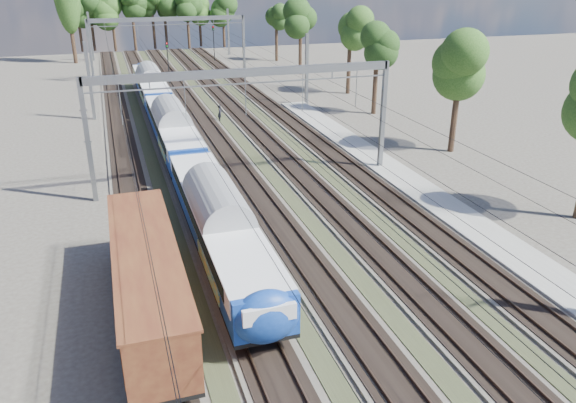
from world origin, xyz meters
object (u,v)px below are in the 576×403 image
object	(u,v)px
worker	(220,113)
signal_far	(214,39)
freight_boxcar	(148,277)
signal_near	(168,58)
emu_train	(172,124)

from	to	relation	value
worker	signal_far	size ratio (longest dim) A/B	0.29
worker	freight_boxcar	bearing A→B (deg)	-175.14
freight_boxcar	signal_far	world-z (taller)	signal_far
freight_boxcar	worker	distance (m)	38.05
worker	signal_far	distance (m)	42.70
freight_boxcar	signal_far	bearing A→B (deg)	76.82
signal_near	freight_boxcar	bearing A→B (deg)	-101.85
emu_train	worker	size ratio (longest dim) A/B	35.85
worker	signal_far	xyz separation A→B (m)	(7.53, 41.92, 3.04)
freight_boxcar	signal_far	size ratio (longest dim) A/B	2.32
emu_train	worker	distance (m)	11.86
emu_train	freight_boxcar	world-z (taller)	emu_train
freight_boxcar	signal_far	distance (m)	80.51
signal_far	freight_boxcar	bearing A→B (deg)	-92.24
signal_far	worker	bearing A→B (deg)	-89.25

